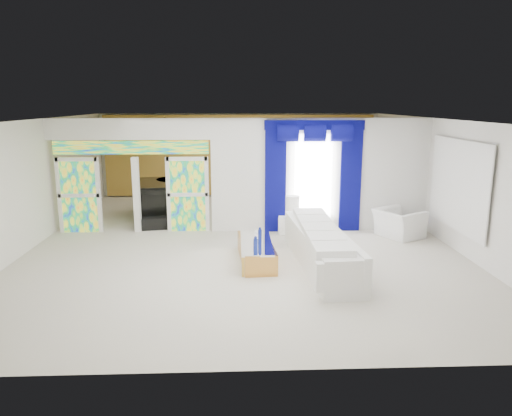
{
  "coord_description": "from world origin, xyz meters",
  "views": [
    {
      "loc": [
        -0.14,
        -11.61,
        3.4
      ],
      "look_at": [
        0.3,
        -1.2,
        1.1
      ],
      "focal_mm": 33.73,
      "sensor_mm": 36.0,
      "label": 1
    }
  ],
  "objects_px": {
    "armchair": "(399,223)",
    "grand_piano": "(163,199)",
    "white_sofa": "(320,248)",
    "coffee_table": "(256,252)",
    "console_table": "(303,226)"
  },
  "relations": [
    {
      "from": "armchair",
      "to": "grand_piano",
      "type": "height_order",
      "value": "grand_piano"
    },
    {
      "from": "white_sofa",
      "to": "grand_piano",
      "type": "height_order",
      "value": "grand_piano"
    },
    {
      "from": "white_sofa",
      "to": "armchair",
      "type": "distance_m",
      "value": 3.21
    },
    {
      "from": "white_sofa",
      "to": "coffee_table",
      "type": "bearing_deg",
      "value": 163.4
    },
    {
      "from": "console_table",
      "to": "grand_piano",
      "type": "bearing_deg",
      "value": 150.57
    },
    {
      "from": "coffee_table",
      "to": "grand_piano",
      "type": "distance_m",
      "value": 5.22
    },
    {
      "from": "armchair",
      "to": "coffee_table",
      "type": "bearing_deg",
      "value": 87.89
    },
    {
      "from": "coffee_table",
      "to": "grand_piano",
      "type": "relative_size",
      "value": 0.96
    },
    {
      "from": "white_sofa",
      "to": "coffee_table",
      "type": "distance_m",
      "value": 1.39
    },
    {
      "from": "coffee_table",
      "to": "console_table",
      "type": "relative_size",
      "value": 1.5
    },
    {
      "from": "armchair",
      "to": "grand_piano",
      "type": "relative_size",
      "value": 0.53
    },
    {
      "from": "armchair",
      "to": "grand_piano",
      "type": "distance_m",
      "value": 6.95
    },
    {
      "from": "white_sofa",
      "to": "coffee_table",
      "type": "xyz_separation_m",
      "value": [
        -1.35,
        0.3,
        -0.15
      ]
    },
    {
      "from": "coffee_table",
      "to": "white_sofa",
      "type": "bearing_deg",
      "value": -12.53
    },
    {
      "from": "console_table",
      "to": "grand_piano",
      "type": "height_order",
      "value": "grand_piano"
    }
  ]
}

